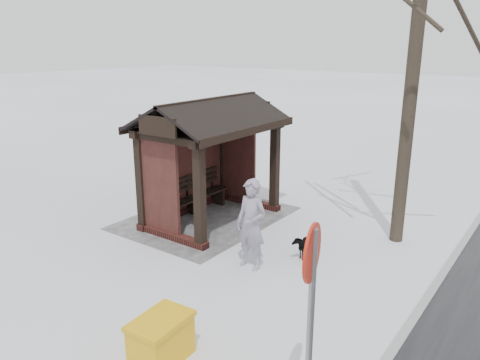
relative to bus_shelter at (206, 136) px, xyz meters
name	(u,v)px	position (x,y,z in m)	size (l,w,h in m)	color
ground	(213,220)	(0.00, 0.16, -2.17)	(120.00, 120.00, 0.00)	white
kerb	(438,282)	(0.00, 5.66, -2.16)	(120.00, 0.15, 0.06)	gray
trampled_patch	(207,218)	(0.00, -0.04, -2.16)	(4.20, 3.20, 0.02)	gray
bus_shelter	(206,136)	(0.00, 0.00, 0.00)	(3.60, 2.40, 3.09)	#3B1715
pedestrian	(251,224)	(1.56, 2.44, -1.25)	(0.67, 0.44, 1.83)	gray
dog	(301,245)	(0.52, 3.01, -1.91)	(0.28, 0.61, 0.51)	black
grit_bin	(161,339)	(4.68, 3.07, -1.82)	(0.93, 0.67, 0.68)	#DEA00D
road_sign	(311,288)	(4.54, 5.28, -0.34)	(0.64, 0.18, 2.56)	gray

